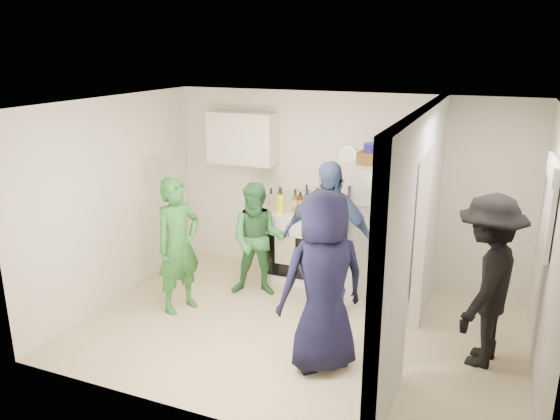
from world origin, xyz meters
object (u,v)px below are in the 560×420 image
object	(u,v)px
person_green_left	(178,246)
person_denim	(328,240)
yellow_cup_stack_top	(397,158)
stove	(295,244)
blue_bowl	(373,148)
person_nook	(487,281)
person_green_center	(258,240)
fridge	(376,230)
wicker_basket	(373,158)
person_navy	(323,282)

from	to	relation	value
person_green_left	person_denim	distance (m)	1.75
yellow_cup_stack_top	stove	bearing A→B (deg)	174.40
blue_bowl	person_denim	world-z (taller)	blue_bowl
stove	person_nook	distance (m)	2.79
stove	person_denim	bearing A→B (deg)	-50.35
yellow_cup_stack_top	person_green_center	distance (m)	1.97
stove	fridge	world-z (taller)	fridge
blue_bowl	person_denim	xyz separation A→B (m)	(-0.28, -0.90, -0.94)
wicker_basket	person_denim	size ratio (longest dim) A/B	0.19
blue_bowl	person_denim	distance (m)	1.33
person_navy	person_nook	world-z (taller)	person_navy
stove	person_green_center	world-z (taller)	person_green_center
person_green_left	person_navy	size ratio (longest dim) A/B	0.90
yellow_cup_stack_top	person_navy	distance (m)	2.04
fridge	person_navy	xyz separation A→B (m)	(-0.08, -1.91, 0.07)
person_green_left	person_nook	world-z (taller)	person_nook
wicker_basket	person_nook	bearing A→B (deg)	-41.00
person_nook	person_navy	bearing A→B (deg)	-52.28
yellow_cup_stack_top	person_navy	bearing A→B (deg)	-99.40
blue_bowl	person_nook	world-z (taller)	blue_bowl
blue_bowl	yellow_cup_stack_top	world-z (taller)	blue_bowl
yellow_cup_stack_top	person_green_center	world-z (taller)	yellow_cup_stack_top
person_denim	person_green_center	bearing A→B (deg)	169.08
yellow_cup_stack_top	person_nook	world-z (taller)	yellow_cup_stack_top
person_nook	blue_bowl	bearing A→B (deg)	-118.96
yellow_cup_stack_top	person_green_left	size ratio (longest dim) A/B	0.15
person_green_left	person_navy	xyz separation A→B (m)	(1.95, -0.52, 0.09)
person_green_left	wicker_basket	bearing A→B (deg)	-32.02
wicker_basket	person_green_left	distance (m)	2.58
blue_bowl	person_nook	bearing A→B (deg)	-41.00
stove	person_navy	distance (m)	2.24
yellow_cup_stack_top	person_nook	size ratio (longest dim) A/B	0.14
person_navy	person_nook	distance (m)	1.60
stove	yellow_cup_stack_top	bearing A→B (deg)	-5.60
wicker_basket	person_green_center	size ratio (longest dim) A/B	0.24
wicker_basket	person_green_left	size ratio (longest dim) A/B	0.22
stove	person_nook	xyz separation A→B (m)	(2.46, -1.25, 0.39)
yellow_cup_stack_top	person_green_left	xyz separation A→B (m)	(-2.25, -1.29, -0.97)
fridge	blue_bowl	size ratio (longest dim) A/B	6.91
blue_bowl	person_green_center	distance (m)	1.83
stove	yellow_cup_stack_top	xyz separation A→B (m)	(1.32, -0.13, 1.31)
blue_bowl	yellow_cup_stack_top	size ratio (longest dim) A/B	0.96
stove	person_navy	size ratio (longest dim) A/B	0.53
fridge	person_nook	distance (m)	1.83
stove	person_green_center	xyz separation A→B (m)	(-0.24, -0.68, 0.25)
person_navy	person_nook	bearing A→B (deg)	163.62
person_nook	person_denim	bearing A→B (deg)	-89.97
blue_bowl	person_green_left	xyz separation A→B (m)	(-1.93, -1.44, -1.05)
wicker_basket	person_nook	world-z (taller)	wicker_basket
blue_bowl	person_green_left	size ratio (longest dim) A/B	0.15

